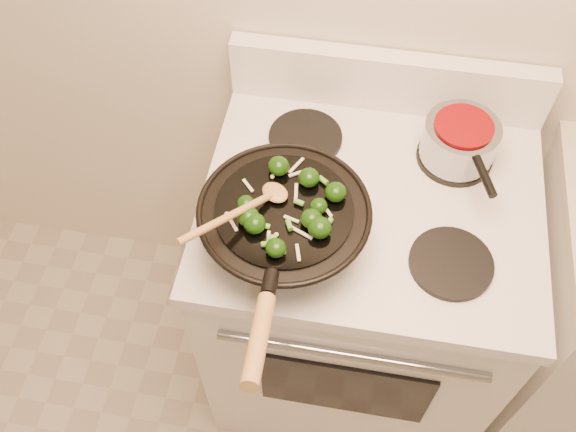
# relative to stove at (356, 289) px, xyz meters

# --- Properties ---
(stove) EXTENTS (0.78, 0.67, 1.08)m
(stove) POSITION_rel_stove_xyz_m (0.00, 0.00, 0.00)
(stove) COLOR white
(stove) RESTS_ON ground
(wok) EXTENTS (0.36, 0.60, 0.23)m
(wok) POSITION_rel_stove_xyz_m (-0.18, -0.16, 0.52)
(wok) COLOR black
(wok) RESTS_ON stove
(stirfry) EXTENTS (0.24, 0.26, 0.04)m
(stirfry) POSITION_rel_stove_xyz_m (-0.16, -0.16, 0.59)
(stirfry) COLOR #123508
(stirfry) RESTS_ON wok
(wooden_spoon) EXTENTS (0.19, 0.24, 0.09)m
(wooden_spoon) POSITION_rel_stove_xyz_m (-0.25, -0.18, 0.60)
(wooden_spoon) COLOR #B28146
(wooden_spoon) RESTS_ON wok
(saucepan) EXTENTS (0.17, 0.27, 0.10)m
(saucepan) POSITION_rel_stove_xyz_m (0.18, 0.15, 0.51)
(saucepan) COLOR #919399
(saucepan) RESTS_ON stove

